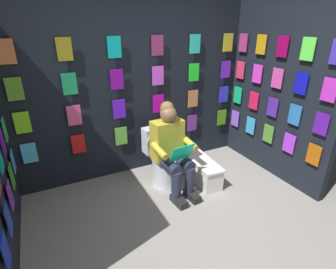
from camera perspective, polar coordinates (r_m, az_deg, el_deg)
The scene contains 6 objects.
ground_plane at distance 2.89m, azimuth 8.50°, elevation -23.30°, with size 30.00×30.00×0.00m, color gray.
display_wall_back at distance 3.75m, azimuth -6.80°, elevation 9.29°, with size 3.44×0.14×2.38m.
display_wall_left at distance 3.95m, azimuth 22.92°, elevation 8.33°, with size 0.14×1.81×2.38m.
toilet at distance 3.64m, azimuth -1.02°, elevation -5.64°, with size 0.42×0.57×0.77m.
person_reading at distance 3.34m, azimuth 0.88°, elevation -3.14°, with size 0.55×0.71×1.19m.
comic_longbox_near at distance 3.80m, azimuth 7.08°, elevation -7.38°, with size 0.32×0.81×0.32m.
Camera 1 is at (1.23, 1.58, 2.09)m, focal length 28.18 mm.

